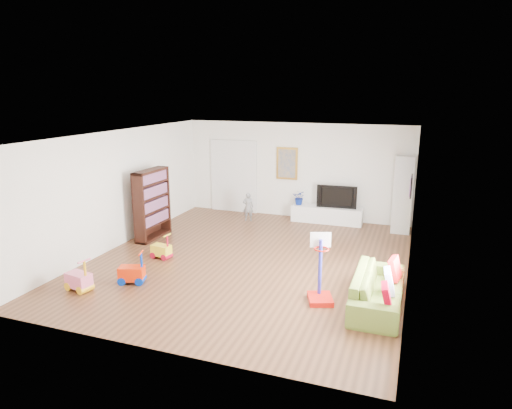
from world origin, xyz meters
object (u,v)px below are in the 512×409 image
(bookshelf, at_px, (152,204))
(basketball_hoop, at_px, (321,269))
(sofa, at_px, (378,289))
(media_console, at_px, (327,214))

(bookshelf, distance_m, basketball_hoop, 5.12)
(sofa, xyz_separation_m, basketball_hoop, (-0.95, -0.19, 0.31))
(media_console, relative_size, basketball_hoop, 1.60)
(sofa, height_order, basketball_hoop, basketball_hoop)
(bookshelf, distance_m, sofa, 5.95)
(basketball_hoop, bearing_deg, sofa, -8.75)
(sofa, bearing_deg, media_console, 20.88)
(bookshelf, xyz_separation_m, basketball_hoop, (4.66, -2.10, -0.25))
(sofa, relative_size, basketball_hoop, 1.67)
(media_console, height_order, basketball_hoop, basketball_hoop)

